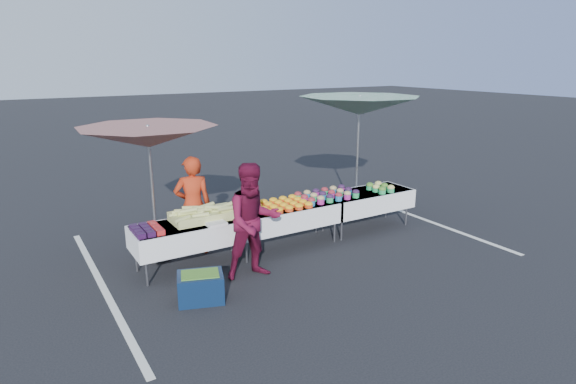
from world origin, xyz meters
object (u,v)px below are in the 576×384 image
customer (253,221)px  vendor (193,206)px  table_left (191,233)px  umbrella_left (148,138)px  storage_bin (201,287)px  umbrella_right (359,107)px  table_right (366,200)px  table_center (288,215)px

customer → vendor: bearing=115.3°
table_left → vendor: (0.25, 0.55, 0.27)m
table_left → umbrella_left: umbrella_left is taller
table_left → storage_bin: size_ratio=2.54×
vendor → storage_bin: (-0.55, -1.68, -0.64)m
vendor → umbrella_right: size_ratio=0.55×
table_left → umbrella_right: (4.00, 0.80, 1.73)m
table_right → umbrella_right: (0.40, 0.80, 1.73)m
storage_bin → umbrella_right: bearing=43.0°
umbrella_right → table_left: bearing=-168.7°
vendor → storage_bin: size_ratio=2.33×
table_left → umbrella_right: umbrella_right is taller
table_left → table_right: same height
table_center → vendor: vendor is taller
umbrella_left → storage_bin: size_ratio=3.88×
umbrella_left → table_left: bearing=-58.4°
umbrella_right → table_right: bearing=-116.6°
customer → umbrella_right: bearing=33.4°
table_right → umbrella_right: size_ratio=0.60×
table_left → table_right: bearing=0.0°
table_center → umbrella_right: (2.20, 0.80, 1.73)m
umbrella_left → umbrella_right: umbrella_right is taller
umbrella_right → table_center: bearing=-160.0°
umbrella_left → umbrella_right: size_ratio=0.92×
table_right → storage_bin: table_right is taller
umbrella_right → storage_bin: size_ratio=4.24×
table_center → storage_bin: 2.42m
vendor → umbrella_left: umbrella_left is taller
table_center → table_right: (1.80, 0.00, 0.00)m
table_right → umbrella_left: size_ratio=0.65×
storage_bin → vendor: bearing=90.6°
table_center → umbrella_right: 2.91m
customer → umbrella_right: umbrella_right is taller
table_left → table_center: bearing=0.0°
vendor → customer: (0.44, -1.37, 0.04)m
umbrella_left → storage_bin: umbrella_left is taller
table_center → vendor: bearing=160.5°
vendor → table_center: bearing=173.5°
table_center → customer: 1.41m
table_right → customer: customer is taller
table_left → umbrella_left: bearing=121.6°
table_right → customer: 3.04m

